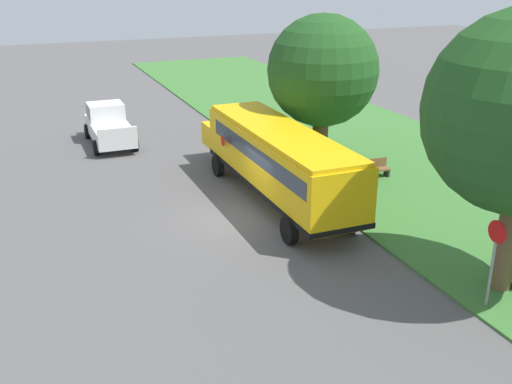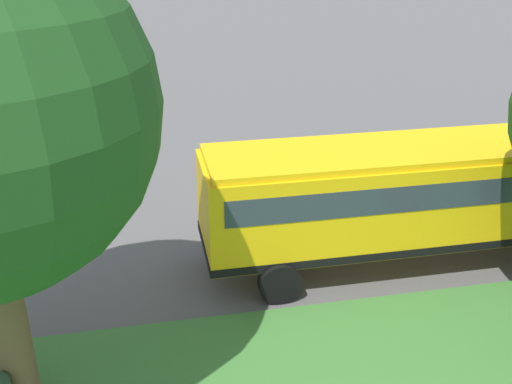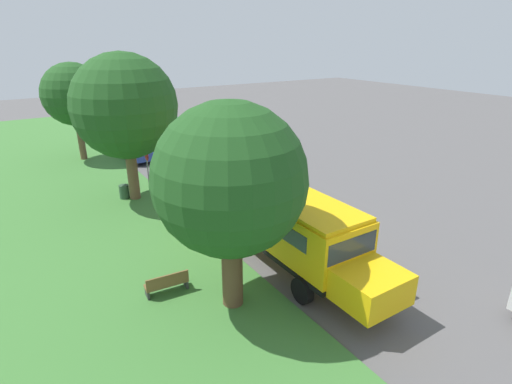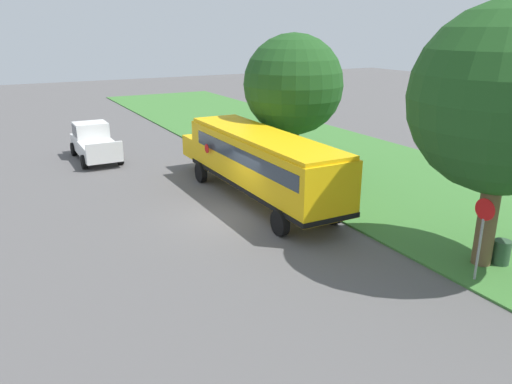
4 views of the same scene
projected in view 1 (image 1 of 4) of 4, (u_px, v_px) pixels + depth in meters
ground_plane at (233, 219)px, 23.45m from camera, size 120.00×120.00×0.00m
grass_verge at (441, 184)px, 26.95m from camera, size 12.00×80.00×0.08m
school_bus at (277, 157)px, 24.58m from camera, size 2.84×12.42×3.16m
pickup_truck at (108, 124)px, 32.94m from camera, size 2.28×5.40×2.10m
oak_tree_beside_bus at (320, 72)px, 27.07m from camera, size 5.07×5.07×7.35m
stop_sign at (494, 254)px, 16.79m from camera, size 0.08×0.68×2.74m
park_bench at (372, 169)px, 27.63m from camera, size 1.63×0.62×0.92m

